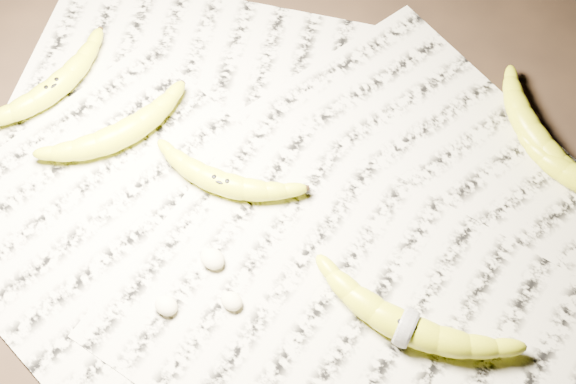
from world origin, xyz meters
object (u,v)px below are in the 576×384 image
Objects in this scene: banana_left_a at (52,87)px; banana_center at (222,182)px; banana_left_b at (119,134)px; banana_upper_b at (531,129)px; banana_taped at (406,327)px.

banana_center is (0.27, 0.02, -0.00)m from banana_left_a.
banana_left_b is 0.54m from banana_upper_b.
banana_left_b is at bearing 169.46° from banana_taped.
banana_center is 0.41m from banana_upper_b.
banana_center is at bearing -102.49° from banana_upper_b.
banana_left_a is 0.84× the size of banana_taped.
banana_left_b is 0.44m from banana_taped.
banana_left_a is 1.09× the size of banana_center.
banana_upper_b is at bearing 81.76° from banana_taped.
banana_upper_b is at bearing 31.21° from banana_center.
banana_upper_b is (-0.01, 0.32, -0.00)m from banana_taped.
banana_left_a is 0.12m from banana_left_b.
banana_left_b is 0.15m from banana_center.
banana_left_b is at bearing 172.98° from banana_center.
banana_left_a is at bearing 111.64° from banana_left_b.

